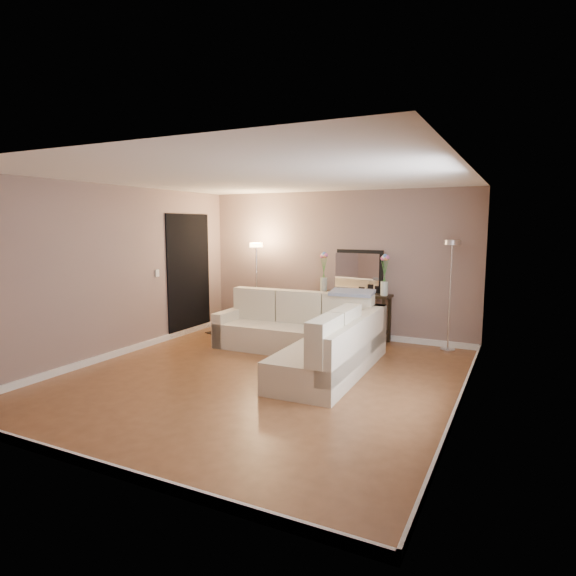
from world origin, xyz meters
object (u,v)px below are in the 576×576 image
at_px(console_table, 348,313).
at_px(floor_lamp_lit, 256,270).
at_px(floor_lamp_unlit, 451,273).
at_px(sectional_sofa, 308,337).

relative_size(console_table, floor_lamp_lit, 0.82).
bearing_deg(floor_lamp_lit, console_table, 8.37).
height_order(console_table, floor_lamp_unlit, floor_lamp_unlit).
bearing_deg(console_table, sectional_sofa, -93.81).
xyz_separation_m(sectional_sofa, floor_lamp_unlit, (1.81, 1.45, 0.91)).
bearing_deg(console_table, floor_lamp_unlit, -2.13).
bearing_deg(sectional_sofa, floor_lamp_lit, 142.01).
bearing_deg(sectional_sofa, floor_lamp_unlit, 38.66).
relative_size(floor_lamp_lit, floor_lamp_unlit, 0.94).
distance_m(sectional_sofa, floor_lamp_unlit, 2.49).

